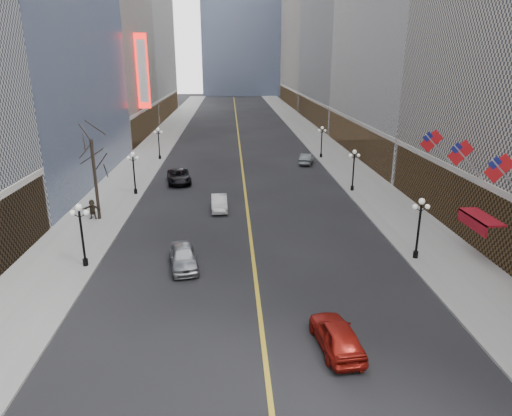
{
  "coord_description": "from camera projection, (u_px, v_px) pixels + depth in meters",
  "views": [
    {
      "loc": [
        -1.5,
        0.25,
        13.89
      ],
      "look_at": [
        -0.35,
        20.76,
        7.18
      ],
      "focal_mm": 32.0,
      "sensor_mm": 36.0,
      "label": 1
    }
  ],
  "objects": [
    {
      "name": "streetlamp_west_2",
      "position": [
        134.0,
        169.0,
        48.19
      ],
      "size": [
        1.26,
        0.44,
        4.52
      ],
      "color": "black",
      "rests_on": "sidewalk_west"
    },
    {
      "name": "car_sb_far",
      "position": [
        306.0,
        159.0,
        63.42
      ],
      "size": [
        2.82,
        4.74,
        1.47
      ],
      "primitive_type": "imported",
      "rotation": [
        0.0,
        0.0,
        2.84
      ],
      "color": "#545B5D",
      "rests_on": "ground"
    },
    {
      "name": "flag_5",
      "position": [
        433.0,
        143.0,
        37.83
      ],
      "size": [
        2.87,
        0.12,
        2.87
      ],
      "color": "#B2B2B7",
      "rests_on": "ground"
    },
    {
      "name": "streetlamp_east_2",
      "position": [
        354.0,
        166.0,
        49.44
      ],
      "size": [
        1.26,
        0.44,
        4.52
      ],
      "color": "black",
      "rests_on": "sidewalk_east"
    },
    {
      "name": "lane_line",
      "position": [
        239.0,
        142.0,
        80.08
      ],
      "size": [
        0.25,
        200.0,
        0.02
      ],
      "primitive_type": "cube",
      "color": "gold",
      "rests_on": "ground"
    },
    {
      "name": "sidewalk_east",
      "position": [
        330.0,
        152.0,
        71.32
      ],
      "size": [
        6.0,
        230.0,
        0.15
      ],
      "primitive_type": "cube",
      "color": "gray",
      "rests_on": "ground"
    },
    {
      "name": "streetlamp_east_3",
      "position": [
        322.0,
        138.0,
        66.53
      ],
      "size": [
        1.26,
        0.44,
        4.52
      ],
      "color": "black",
      "rests_on": "sidewalk_east"
    },
    {
      "name": "car_nb_mid",
      "position": [
        219.0,
        203.0,
        44.03
      ],
      "size": [
        1.66,
        4.33,
        1.41
      ],
      "primitive_type": "imported",
      "rotation": [
        0.0,
        0.0,
        0.04
      ],
      "color": "silver",
      "rests_on": "ground"
    },
    {
      "name": "streetlamp_east_1",
      "position": [
        419.0,
        222.0,
        32.36
      ],
      "size": [
        1.26,
        0.44,
        4.52
      ],
      "color": "black",
      "rests_on": "sidewalk_east"
    },
    {
      "name": "sidewalk_west",
      "position": [
        149.0,
        154.0,
        69.83
      ],
      "size": [
        6.0,
        230.0,
        0.15
      ],
      "primitive_type": "cube",
      "color": "gray",
      "rests_on": "ground"
    },
    {
      "name": "tree_west_far",
      "position": [
        92.0,
        152.0,
        39.47
      ],
      "size": [
        3.6,
        3.6,
        7.92
      ],
      "color": "#2D231C",
      "rests_on": "sidewalk_west"
    },
    {
      "name": "car_sb_mid",
      "position": [
        337.0,
        335.0,
        22.77
      ],
      "size": [
        2.35,
        4.76,
        1.56
      ],
      "primitive_type": "imported",
      "rotation": [
        0.0,
        0.0,
        3.25
      ],
      "color": "maroon",
      "rests_on": "ground"
    },
    {
      "name": "flag_4",
      "position": [
        463.0,
        155.0,
        33.08
      ],
      "size": [
        2.87,
        0.12,
        2.87
      ],
      "color": "#B2B2B7",
      "rests_on": "ground"
    },
    {
      "name": "streetlamp_west_1",
      "position": [
        81.0,
        229.0,
        31.1
      ],
      "size": [
        1.26,
        0.44,
        4.52
      ],
      "color": "black",
      "rests_on": "sidewalk_west"
    },
    {
      "name": "car_nb_near",
      "position": [
        183.0,
        257.0,
        31.79
      ],
      "size": [
        2.66,
        4.89,
        1.58
      ],
      "primitive_type": "imported",
      "rotation": [
        0.0,
        0.0,
        0.18
      ],
      "color": "#93959A",
      "rests_on": "ground"
    },
    {
      "name": "car_nb_far",
      "position": [
        179.0,
        176.0,
        53.63
      ],
      "size": [
        3.49,
        5.97,
        1.56
      ],
      "primitive_type": "imported",
      "rotation": [
        0.0,
        0.0,
        0.17
      ],
      "color": "black",
      "rests_on": "ground"
    },
    {
      "name": "flag_3",
      "position": [
        502.0,
        171.0,
        28.33
      ],
      "size": [
        2.87,
        0.12,
        2.87
      ],
      "color": "#B2B2B7",
      "rests_on": "ground"
    },
    {
      "name": "awning_c",
      "position": [
        479.0,
        219.0,
        32.53
      ],
      "size": [
        1.4,
        4.0,
        0.93
      ],
      "color": "maroon",
      "rests_on": "ground"
    },
    {
      "name": "theatre_marquee",
      "position": [
        143.0,
        71.0,
        75.52
      ],
      "size": [
        2.0,
        0.55,
        12.0
      ],
      "color": "red",
      "rests_on": "ground"
    },
    {
      "name": "ped_west_far",
      "position": [
        92.0,
        209.0,
        41.0
      ],
      "size": [
        1.72,
        0.64,
        1.81
      ],
      "primitive_type": "imported",
      "rotation": [
        0.0,
        0.0,
        -0.09
      ],
      "color": "black",
      "rests_on": "sidewalk_west"
    },
    {
      "name": "streetlamp_west_3",
      "position": [
        159.0,
        140.0,
        65.27
      ],
      "size": [
        1.26,
        0.44,
        4.52
      ],
      "color": "black",
      "rests_on": "sidewalk_west"
    },
    {
      "name": "bldg_east_c",
      "position": [
        373.0,
        10.0,
        98.85
      ],
      "size": [
        26.6,
        40.6,
        48.8
      ],
      "color": "#98989A",
      "rests_on": "ground"
    }
  ]
}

